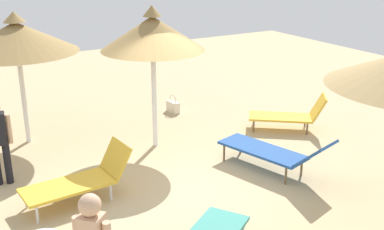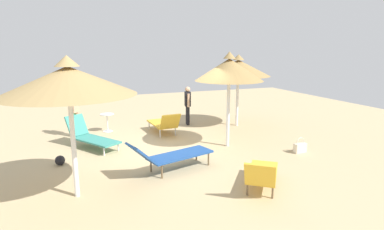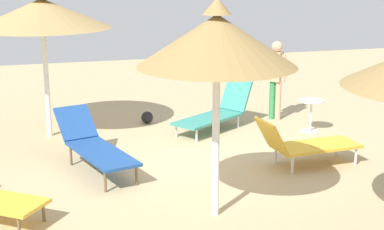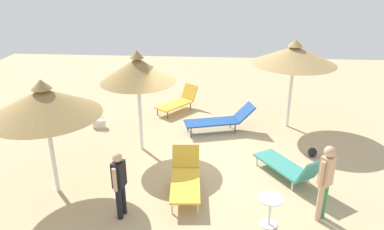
{
  "view_description": "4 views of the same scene",
  "coord_description": "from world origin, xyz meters",
  "px_view_note": "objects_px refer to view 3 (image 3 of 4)",
  "views": [
    {
      "loc": [
        7.02,
        -3.91,
        4.1
      ],
      "look_at": [
        -0.5,
        0.52,
        1.01
      ],
      "focal_mm": 44.96,
      "sensor_mm": 36.0,
      "label": 1
    },
    {
      "loc": [
        2.92,
        8.99,
        3.11
      ],
      "look_at": [
        -0.65,
        -0.23,
        0.99
      ],
      "focal_mm": 29.65,
      "sensor_mm": 36.0,
      "label": 2
    },
    {
      "loc": [
        -8.83,
        2.73,
        3.41
      ],
      "look_at": [
        -0.2,
        0.19,
        1.07
      ],
      "focal_mm": 54.76,
      "sensor_mm": 36.0,
      "label": 3
    },
    {
      "loc": [
        0.55,
        -9.37,
        5.17
      ],
      "look_at": [
        -0.16,
        0.24,
        1.16
      ],
      "focal_mm": 34.28,
      "sensor_mm": 36.0,
      "label": 4
    }
  ],
  "objects_px": {
    "parasol_umbrella_far_left": "(42,13)",
    "lounge_chair_center": "(216,112)",
    "lounge_chair_front": "(304,143)",
    "person_standing_far_right": "(276,75)",
    "side_table_round": "(311,110)",
    "parasol_umbrella_near_right": "(217,41)",
    "lounge_chair_edge": "(94,145)",
    "beach_ball": "(147,117)"
  },
  "relations": [
    {
      "from": "lounge_chair_center",
      "to": "person_standing_far_right",
      "type": "relative_size",
      "value": 1.13
    },
    {
      "from": "parasol_umbrella_far_left",
      "to": "person_standing_far_right",
      "type": "distance_m",
      "value": 5.14
    },
    {
      "from": "parasol_umbrella_near_right",
      "to": "side_table_round",
      "type": "height_order",
      "value": "parasol_umbrella_near_right"
    },
    {
      "from": "lounge_chair_center",
      "to": "person_standing_far_right",
      "type": "height_order",
      "value": "person_standing_far_right"
    },
    {
      "from": "lounge_chair_front",
      "to": "parasol_umbrella_near_right",
      "type": "bearing_deg",
      "value": 125.33
    },
    {
      "from": "lounge_chair_edge",
      "to": "person_standing_far_right",
      "type": "height_order",
      "value": "person_standing_far_right"
    },
    {
      "from": "parasol_umbrella_near_right",
      "to": "person_standing_far_right",
      "type": "height_order",
      "value": "parasol_umbrella_near_right"
    },
    {
      "from": "beach_ball",
      "to": "lounge_chair_center",
      "type": "bearing_deg",
      "value": -124.15
    },
    {
      "from": "person_standing_far_right",
      "to": "parasol_umbrella_far_left",
      "type": "bearing_deg",
      "value": 88.87
    },
    {
      "from": "lounge_chair_front",
      "to": "lounge_chair_center",
      "type": "distance_m",
      "value": 2.7
    },
    {
      "from": "lounge_chair_front",
      "to": "lounge_chair_center",
      "type": "relative_size",
      "value": 0.92
    },
    {
      "from": "parasol_umbrella_far_left",
      "to": "lounge_chair_center",
      "type": "distance_m",
      "value": 4.02
    },
    {
      "from": "side_table_round",
      "to": "lounge_chair_edge",
      "type": "bearing_deg",
      "value": 102.74
    },
    {
      "from": "person_standing_far_right",
      "to": "side_table_round",
      "type": "xyz_separation_m",
      "value": [
        -1.13,
        -0.3,
        -0.55
      ]
    },
    {
      "from": "side_table_round",
      "to": "beach_ball",
      "type": "xyz_separation_m",
      "value": [
        1.61,
        3.12,
        -0.33
      ]
    },
    {
      "from": "lounge_chair_center",
      "to": "lounge_chair_front",
      "type": "bearing_deg",
      "value": -164.69
    },
    {
      "from": "parasol_umbrella_far_left",
      "to": "lounge_chair_edge",
      "type": "bearing_deg",
      "value": -164.59
    },
    {
      "from": "lounge_chair_edge",
      "to": "person_standing_far_right",
      "type": "distance_m",
      "value": 4.85
    },
    {
      "from": "parasol_umbrella_near_right",
      "to": "lounge_chair_center",
      "type": "distance_m",
      "value": 4.81
    },
    {
      "from": "parasol_umbrella_far_left",
      "to": "lounge_chair_center",
      "type": "xyz_separation_m",
      "value": [
        -0.5,
        -3.41,
        -2.08
      ]
    },
    {
      "from": "parasol_umbrella_far_left",
      "to": "person_standing_far_right",
      "type": "relative_size",
      "value": 1.68
    },
    {
      "from": "side_table_round",
      "to": "person_standing_far_right",
      "type": "bearing_deg",
      "value": 14.69
    },
    {
      "from": "lounge_chair_center",
      "to": "person_standing_far_right",
      "type": "xyz_separation_m",
      "value": [
        0.41,
        -1.52,
        0.63
      ]
    },
    {
      "from": "person_standing_far_right",
      "to": "beach_ball",
      "type": "height_order",
      "value": "person_standing_far_right"
    },
    {
      "from": "person_standing_far_right",
      "to": "lounge_chair_center",
      "type": "bearing_deg",
      "value": 104.92
    },
    {
      "from": "beach_ball",
      "to": "parasol_umbrella_near_right",
      "type": "bearing_deg",
      "value": 178.78
    },
    {
      "from": "person_standing_far_right",
      "to": "beach_ball",
      "type": "relative_size",
      "value": 6.71
    },
    {
      "from": "lounge_chair_edge",
      "to": "lounge_chair_center",
      "type": "bearing_deg",
      "value": -57.6
    },
    {
      "from": "lounge_chair_front",
      "to": "person_standing_far_right",
      "type": "height_order",
      "value": "person_standing_far_right"
    },
    {
      "from": "parasol_umbrella_far_left",
      "to": "person_standing_far_right",
      "type": "bearing_deg",
      "value": -91.13
    },
    {
      "from": "lounge_chair_edge",
      "to": "side_table_round",
      "type": "height_order",
      "value": "lounge_chair_edge"
    },
    {
      "from": "beach_ball",
      "to": "lounge_chair_edge",
      "type": "bearing_deg",
      "value": 150.79
    },
    {
      "from": "lounge_chair_front",
      "to": "person_standing_far_right",
      "type": "xyz_separation_m",
      "value": [
        3.01,
        -0.81,
        0.6
      ]
    },
    {
      "from": "lounge_chair_edge",
      "to": "side_table_round",
      "type": "relative_size",
      "value": 3.47
    },
    {
      "from": "parasol_umbrella_near_right",
      "to": "parasol_umbrella_far_left",
      "type": "relative_size",
      "value": 1.01
    },
    {
      "from": "parasol_umbrella_far_left",
      "to": "side_table_round",
      "type": "xyz_separation_m",
      "value": [
        -1.23,
        -5.22,
        -2.01
      ]
    },
    {
      "from": "lounge_chair_front",
      "to": "lounge_chair_edge",
      "type": "distance_m",
      "value": 3.59
    },
    {
      "from": "lounge_chair_center",
      "to": "person_standing_far_right",
      "type": "bearing_deg",
      "value": -75.08
    },
    {
      "from": "parasol_umbrella_far_left",
      "to": "side_table_round",
      "type": "height_order",
      "value": "parasol_umbrella_far_left"
    },
    {
      "from": "lounge_chair_edge",
      "to": "side_table_round",
      "type": "bearing_deg",
      "value": -77.26
    },
    {
      "from": "person_standing_far_right",
      "to": "side_table_round",
      "type": "relative_size",
      "value": 2.6
    },
    {
      "from": "lounge_chair_edge",
      "to": "lounge_chair_center",
      "type": "xyz_separation_m",
      "value": [
        1.76,
        -2.78,
        -0.06
      ]
    }
  ]
}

